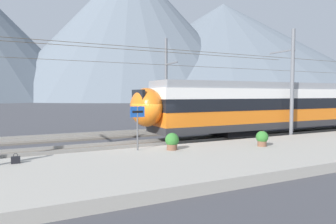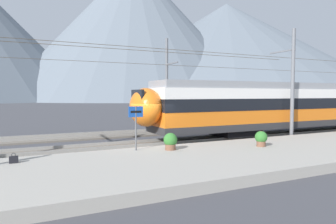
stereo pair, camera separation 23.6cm
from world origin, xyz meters
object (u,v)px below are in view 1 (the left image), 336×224
object	(u,v)px
train_near_platform	(324,104)
potted_plant_platform_edge	(172,141)
handbag_beside_passenger	(16,160)
catenary_mast_mid	(291,82)
catenary_mast_far_side	(167,83)
platform_sign	(137,118)
potted_plant_by_shelter	(262,138)

from	to	relation	value
train_near_platform	potted_plant_platform_edge	distance (m)	16.08
handbag_beside_passenger	potted_plant_platform_edge	bearing A→B (deg)	-0.99
handbag_beside_passenger	catenary_mast_mid	bearing A→B (deg)	6.10
catenary_mast_far_side	potted_plant_platform_edge	bearing A→B (deg)	-114.73
handbag_beside_passenger	platform_sign	bearing A→B (deg)	5.45
potted_plant_platform_edge	potted_plant_by_shelter	distance (m)	4.68
platform_sign	handbag_beside_passenger	bearing A→B (deg)	-174.55
catenary_mast_far_side	handbag_beside_passenger	world-z (taller)	catenary_mast_far_side
platform_sign	catenary_mast_mid	bearing A→B (deg)	6.40
catenary_mast_mid	platform_sign	size ratio (longest dim) A/B	19.27
handbag_beside_passenger	potted_plant_platform_edge	size ratio (longest dim) A/B	0.49
train_near_platform	catenary_mast_mid	xyz separation A→B (m)	(-5.80, -1.76, 1.63)
train_near_platform	potted_plant_platform_edge	bearing A→B (deg)	-166.92
catenary_mast_mid	catenary_mast_far_side	world-z (taller)	catenary_mast_far_side
catenary_mast_far_side	platform_sign	size ratio (longest dim) A/B	19.27
train_near_platform	platform_sign	distance (m)	17.38
train_near_platform	handbag_beside_passenger	distance (m)	22.56
train_near_platform	catenary_mast_mid	size ratio (longest dim) A/B	0.82
train_near_platform	catenary_mast_mid	distance (m)	6.28
catenary_mast_far_side	platform_sign	xyz separation A→B (m)	(-6.38, -9.98, -2.12)
train_near_platform	catenary_mast_mid	world-z (taller)	catenary_mast_mid
catenary_mast_mid	potted_plant_platform_edge	distance (m)	10.44
catenary_mast_mid	train_near_platform	bearing A→B (deg)	16.84
potted_plant_by_shelter	potted_plant_platform_edge	bearing A→B (deg)	166.10
platform_sign	handbag_beside_passenger	size ratio (longest dim) A/B	5.27
potted_plant_platform_edge	potted_plant_by_shelter	bearing A→B (deg)	-13.90
train_near_platform	potted_plant_by_shelter	distance (m)	12.12
catenary_mast_far_side	catenary_mast_mid	bearing A→B (deg)	-60.46
handbag_beside_passenger	potted_plant_by_shelter	size ratio (longest dim) A/B	0.50
catenary_mast_mid	potted_plant_platform_edge	bearing A→B (deg)	-169.21
platform_sign	train_near_platform	bearing A→B (deg)	10.02
train_near_platform	catenary_mast_mid	bearing A→B (deg)	-163.16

